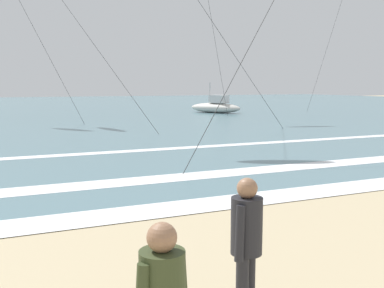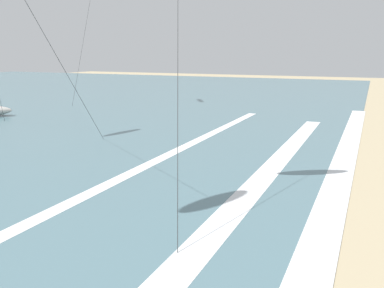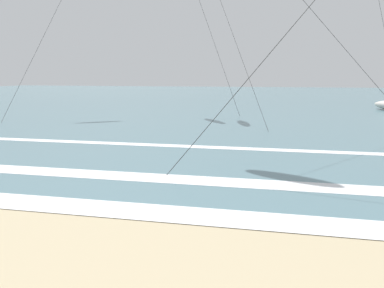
# 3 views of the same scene
# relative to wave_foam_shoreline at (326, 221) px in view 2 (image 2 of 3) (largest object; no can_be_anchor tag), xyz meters

# --- Properties ---
(wave_foam_shoreline) EXTENTS (51.81, 1.07, 0.01)m
(wave_foam_shoreline) POSITION_rel_wave_foam_shoreline_xyz_m (0.00, 0.00, 0.00)
(wave_foam_shoreline) COLOR white
(wave_foam_shoreline) RESTS_ON ocean_surface
(wave_foam_mid_break) EXTENTS (38.57, 0.99, 0.01)m
(wave_foam_mid_break) POSITION_rel_wave_foam_shoreline_xyz_m (-0.93, 2.86, 0.00)
(wave_foam_mid_break) COLOR white
(wave_foam_mid_break) RESTS_ON ocean_surface
(wave_foam_outer_break) EXTENTS (44.66, 0.63, 0.01)m
(wave_foam_outer_break) POSITION_rel_wave_foam_shoreline_xyz_m (-1.78, 8.15, 0.00)
(wave_foam_outer_break) COLOR white
(wave_foam_outer_break) RESTS_ON ocean_surface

